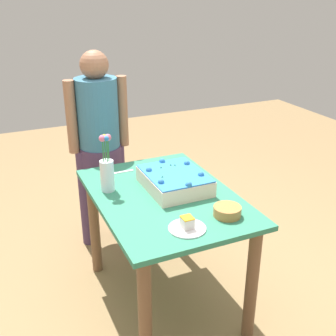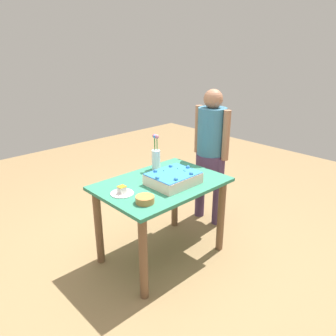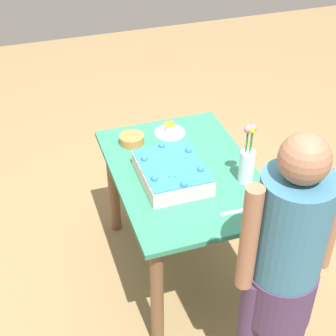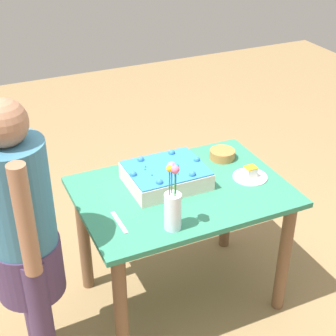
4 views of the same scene
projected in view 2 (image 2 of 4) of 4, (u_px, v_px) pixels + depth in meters
The scene contains 8 objects.
ground_plane at pixel (162, 255), 3.18m from camera, with size 8.00×8.00×0.00m, color #94764D.
dining_table at pixel (162, 198), 2.96m from camera, with size 1.12×0.78×0.76m.
sheet_cake at pixel (173, 178), 2.86m from camera, with size 0.42×0.34×0.12m.
serving_plate_with_slice at pixel (122, 192), 2.68m from camera, with size 0.19×0.19×0.07m.
cake_knife at pixel (182, 167), 3.26m from camera, with size 0.19×0.02×0.00m, color silver.
flower_vase at pixel (156, 157), 3.17m from camera, with size 0.08×0.08×0.35m.
fruit_bowl at pixel (145, 199), 2.52m from camera, with size 0.15×0.15×0.05m, color #BB7A3F.
person_standing at pixel (211, 149), 3.53m from camera, with size 0.31×0.45×1.49m.
Camera 2 is at (-1.80, -1.98, 1.92)m, focal length 35.00 mm.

